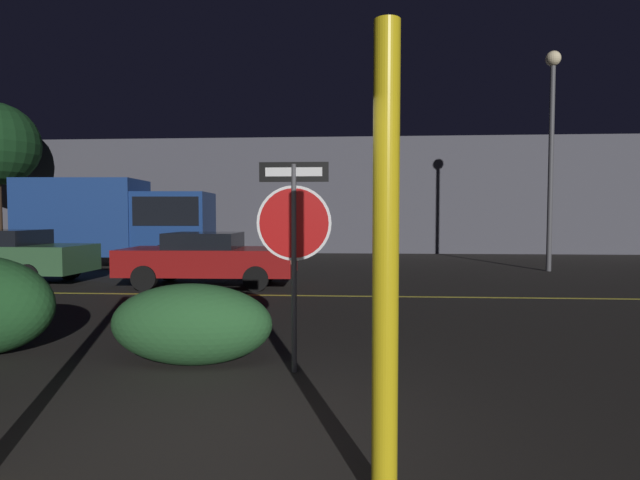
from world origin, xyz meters
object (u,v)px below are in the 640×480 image
(yellow_pole_right, at_px, (386,267))
(delivery_truck, at_px, (120,219))
(passing_car_2, at_px, (209,258))
(hedge_bush_2, at_px, (192,324))
(street_lamp, at_px, (552,127))
(stop_sign, at_px, (294,225))

(yellow_pole_right, bearing_deg, delivery_truck, 120.78)
(passing_car_2, distance_m, delivery_truck, 6.53)
(hedge_bush_2, xyz_separation_m, delivery_truck, (-6.22, 11.23, 1.17))
(street_lamp, bearing_deg, stop_sign, -122.75)
(yellow_pole_right, distance_m, delivery_truck, 16.29)
(yellow_pole_right, bearing_deg, stop_sign, 108.68)
(delivery_truck, bearing_deg, passing_car_2, 40.96)
(passing_car_2, xyz_separation_m, street_lamp, (9.93, 3.99, 3.89))
(passing_car_2, xyz_separation_m, delivery_truck, (-4.51, 4.63, 0.95))
(stop_sign, xyz_separation_m, hedge_bush_2, (-1.26, 0.23, -1.19))
(hedge_bush_2, bearing_deg, passing_car_2, 104.53)
(passing_car_2, bearing_deg, street_lamp, 110.75)
(street_lamp, bearing_deg, hedge_bush_2, -127.82)
(yellow_pole_right, bearing_deg, passing_car_2, 112.25)
(passing_car_2, distance_m, street_lamp, 11.38)
(stop_sign, relative_size, delivery_truck, 0.36)
(street_lamp, bearing_deg, passing_car_2, -158.10)
(stop_sign, height_order, passing_car_2, stop_sign)
(stop_sign, bearing_deg, hedge_bush_2, 169.56)
(yellow_pole_right, relative_size, passing_car_2, 0.66)
(delivery_truck, bearing_deg, street_lamp, 84.20)
(stop_sign, distance_m, passing_car_2, 7.51)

